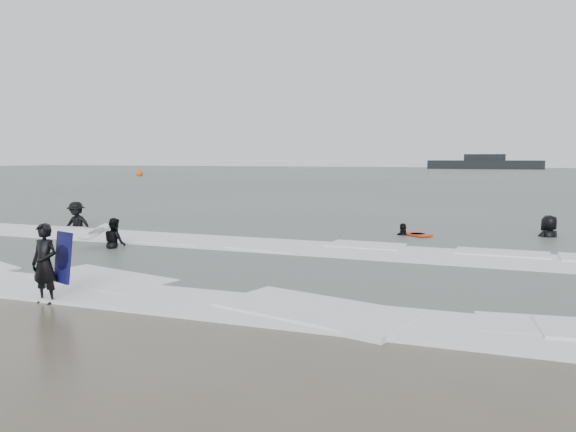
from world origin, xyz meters
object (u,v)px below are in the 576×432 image
(surfer_wading, at_px, (115,249))
(surfer_right_far, at_px, (549,238))
(buoy, at_px, (139,174))
(surfer_breaker, at_px, (77,228))
(surfer_centre, at_px, (46,303))
(surfer_right_near, at_px, (403,237))
(vessel_horizon, at_px, (484,164))

(surfer_wading, distance_m, surfer_right_far, 14.16)
(buoy, bearing_deg, surfer_right_far, -43.13)
(surfer_breaker, relative_size, surfer_right_far, 0.97)
(surfer_centre, bearing_deg, buoy, 124.85)
(surfer_centre, bearing_deg, surfer_right_near, 67.63)
(surfer_centre, xyz_separation_m, buoy, (-43.07, 61.89, 0.42))
(surfer_breaker, distance_m, buoy, 63.60)
(surfer_right_near, distance_m, vessel_horizon, 127.46)
(surfer_centre, xyz_separation_m, vessel_horizon, (2.64, 138.84, 1.37))
(surfer_centre, distance_m, surfer_breaker, 11.84)
(surfer_right_far, height_order, vessel_horizon, vessel_horizon)
(surfer_right_near, relative_size, vessel_horizon, 0.06)
(surfer_breaker, relative_size, buoy, 1.14)
(surfer_centre, height_order, surfer_breaker, surfer_breaker)
(surfer_right_near, relative_size, surfer_right_far, 0.83)
(surfer_centre, xyz_separation_m, surfer_right_near, (4.70, 11.41, 0.00))
(surfer_centre, height_order, surfer_right_near, surfer_right_near)
(surfer_wading, relative_size, buoy, 0.91)
(surfer_wading, xyz_separation_m, surfer_right_far, (12.17, 7.24, 0.00))
(surfer_centre, relative_size, surfer_wading, 1.02)
(surfer_breaker, bearing_deg, surfer_right_far, 2.33)
(surfer_centre, relative_size, surfer_breaker, 0.81)
(surfer_breaker, bearing_deg, vessel_horizon, 75.78)
(vessel_horizon, bearing_deg, surfer_right_near, -89.07)
(buoy, xyz_separation_m, vessel_horizon, (45.71, 76.95, 0.95))
(surfer_wading, height_order, buoy, buoy)
(surfer_centre, relative_size, buoy, 0.92)
(buoy, bearing_deg, surfer_right_near, -46.58)
(surfer_right_near, distance_m, buoy, 69.50)
(surfer_right_far, height_order, buoy, buoy)
(surfer_centre, distance_m, buoy, 75.40)
(buoy, bearing_deg, surfer_wading, -54.46)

